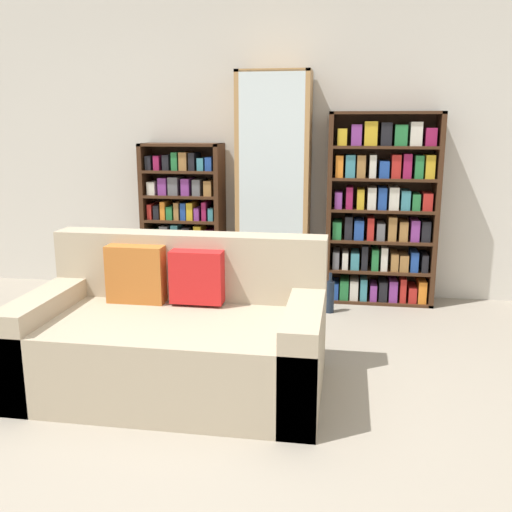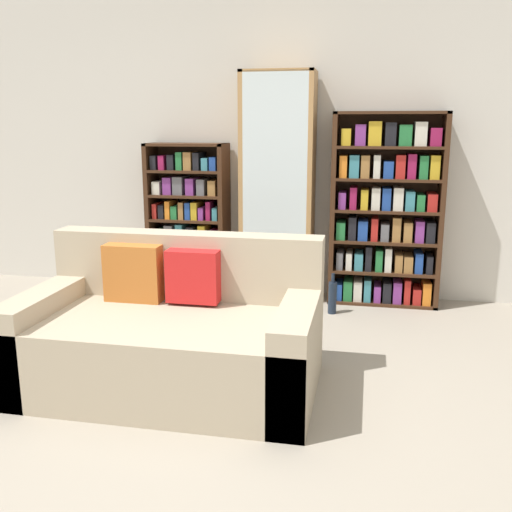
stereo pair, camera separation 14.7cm
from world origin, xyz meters
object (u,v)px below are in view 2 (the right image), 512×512
Objects in this scene: display_cabinet at (278,188)px; wine_bottle at (332,297)px; couch at (171,336)px; bookshelf_right at (386,212)px; bookshelf_left at (189,221)px.

display_cabinet reaches higher than wine_bottle.
couch reaches higher than wine_bottle.
couch is at bearing -99.93° from display_cabinet.
wine_bottle is at bearing -36.23° from display_cabinet.
wine_bottle is (-0.42, -0.40, -0.67)m from bookshelf_right.
couch is 1.05× the size of bookshelf_right.
bookshelf_right is 0.88m from wine_bottle.
wine_bottle is (0.53, -0.39, -0.86)m from display_cabinet.
wine_bottle is at bearing -135.80° from bookshelf_right.
wine_bottle is (0.86, 1.52, -0.16)m from couch.
bookshelf_left is at bearing 178.87° from display_cabinet.
bookshelf_right is at bearing 44.20° from wine_bottle.
bookshelf_left reaches higher than wine_bottle.
bookshelf_right reaches higher than wine_bottle.
bookshelf_right is at bearing -0.01° from bookshelf_left.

